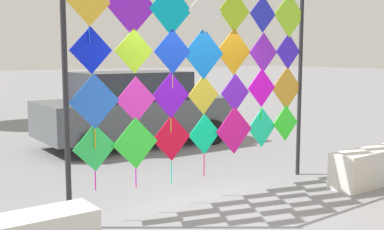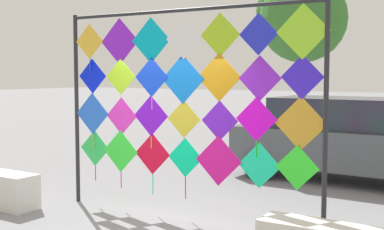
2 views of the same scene
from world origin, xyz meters
name	(u,v)px [view 1 (image 1 of 2)]	position (x,y,z in m)	size (l,w,h in m)	color
ground	(218,209)	(0.00, 0.00, 0.00)	(120.00, 120.00, 0.00)	gray
kite_display_rack	(206,67)	(0.25, 0.63, 1.99)	(4.51, 0.28, 3.30)	#232328
parked_car	(134,108)	(1.40, 4.99, 0.90)	(4.59, 2.25, 1.77)	#4C5156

